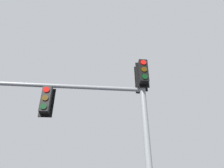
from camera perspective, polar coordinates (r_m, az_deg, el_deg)
signal_mast_assembly at (r=7.12m, az=0.43°, el=-6.60°), size 6.24×1.21×6.50m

